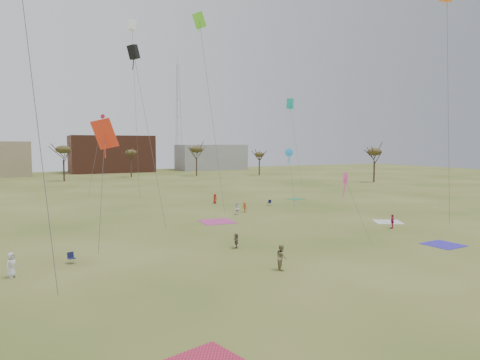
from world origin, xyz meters
name	(u,v)px	position (x,y,z in m)	size (l,w,h in m)	color
ground	(304,258)	(0.00, 0.00, 0.00)	(260.00, 260.00, 0.00)	#3F5019
flyer_near_left	(11,265)	(-21.41, 4.55, 0.88)	(0.86, 0.56, 1.75)	silver
spectator_fore_a	(392,221)	(15.81, 6.07, 0.78)	(0.92, 0.38, 1.57)	#B31E4E
spectator_fore_b	(281,257)	(-3.48, -2.15, 0.95)	(0.92, 0.72, 1.89)	#8E825A
spectator_fore_c	(236,241)	(-3.61, 5.38, 0.67)	(1.25, 0.40, 1.35)	brown
flyer_mid_b	(245,207)	(6.27, 23.43, 0.70)	(0.91, 0.52, 1.41)	#BD5123
spectator_mid_e	(237,209)	(4.47, 21.99, 0.81)	(0.79, 0.62, 1.63)	white
flyer_far_b	(215,199)	(6.08, 33.43, 0.76)	(0.74, 0.48, 1.51)	#A6271C
blanket_blue	(443,245)	(14.15, -1.88, 0.00)	(3.06, 3.06, 0.03)	#3629B2
blanket_cream	(388,222)	(18.36, 9.25, 0.00)	(3.09, 3.09, 0.03)	silver
blanket_plum	(217,222)	(0.08, 18.42, 0.00)	(3.88, 3.88, 0.03)	#B6387E
blanket_olive	(295,199)	(20.32, 32.34, 0.00)	(2.61, 2.61, 0.03)	#2F8145
camp_chair_left	(72,260)	(-17.32, 6.47, 0.26)	(0.63, 0.66, 0.87)	#15173B
camp_chair_right	(269,204)	(12.50, 27.59, 0.26)	(0.73, 0.71, 0.87)	#131435
kites_aloft	(172,58)	(-3.21, 25.20, 20.23)	(60.86, 55.19, 27.90)	red
tree_line	(107,153)	(-2.85, 79.12, 7.09)	(117.44, 49.32, 8.91)	#3A2B1E
building_brick	(111,154)	(5.00, 120.00, 6.00)	(26.00, 16.00, 12.00)	brown
building_grey	(211,157)	(40.00, 118.00, 4.50)	(24.00, 12.00, 9.00)	gray
radio_tower	(178,117)	(30.00, 125.00, 19.21)	(1.51, 1.72, 41.00)	#9EA3A8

